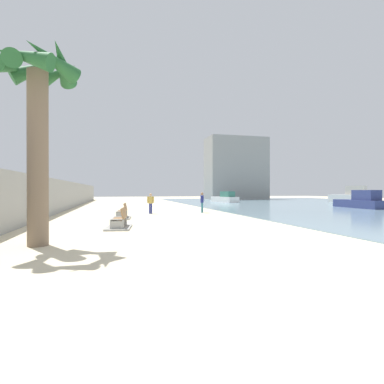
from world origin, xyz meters
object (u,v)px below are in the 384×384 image
Objects in this scene: bench_far at (122,215)px; palm_tree at (37,101)px; bench_near at (119,223)px; boat_mid_bay at (225,198)px; person_standing at (151,202)px; person_walking at (202,201)px; boat_far_right at (361,201)px; boat_far_left at (351,196)px.

palm_tree is at bearing -107.17° from bench_far.
boat_mid_bay is (15.90, 28.41, 0.40)m from bench_near.
person_walking is at bearing 0.65° from person_standing.
person_walking reaches higher than person_standing.
bench_far is 1.39× the size of person_standing.
bench_far is 24.11m from boat_far_right.
boat_mid_bay is at bearing 64.69° from person_walking.
boat_far_left is at bearing 26.35° from person_walking.
person_walking is at bearing 52.83° from bench_near.
bench_near is 0.38× the size of boat_mid_bay.
boat_far_left reaches higher than bench_near.
boat_far_left is at bearing 33.43° from bench_near.
boat_far_right reaches higher than bench_near.
boat_mid_bay is (15.69, 23.26, 0.40)m from bench_far.
palm_tree is 14.04m from person_standing.
palm_tree reaches higher than person_walking.
bench_near is 32.56m from boat_mid_bay.
person_walking is 0.28× the size of boat_mid_bay.
boat_far_left is at bearing 51.22° from boat_far_right.
person_walking is 1.04× the size of person_standing.
boat_far_left is (32.76, 21.62, 0.70)m from bench_near.
palm_tree reaches higher than boat_far_right.
boat_far_left reaches higher than person_walking.
bench_near is 8.95m from person_standing.
bench_far is 28.07m from boat_mid_bay.
palm_tree is 3.04× the size of bench_far.
boat_far_left is (26.20, 12.98, -0.02)m from person_walking.
palm_tree is 30.27m from boat_far_right.
person_walking is at bearing 54.00° from palm_tree.
person_standing is 0.26× the size of boat_far_right.
person_standing is 33.04m from boat_far_left.
bench_near is at bearing -92.30° from bench_far.
bench_far is at bearing 87.70° from bench_near.
person_standing is at bearing -124.29° from boat_mid_bay.
bench_near is at bearing -119.24° from boat_mid_bay.
bench_far is 4.15m from person_standing.
boat_far_right is (17.18, 1.75, -0.26)m from person_walking.
boat_far_right reaches higher than person_walking.
boat_far_left is at bearing 23.22° from person_standing.
person_standing is (2.39, 8.60, 0.67)m from bench_near.
boat_far_right is (23.74, 10.40, 0.46)m from bench_near.
boat_far_left is 18.17m from boat_mid_bay.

